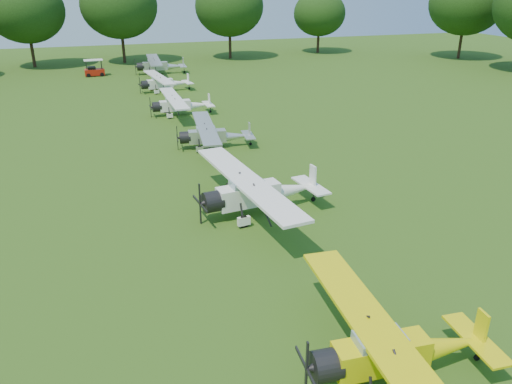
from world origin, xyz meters
TOP-DOWN VIEW (x-y plane):
  - ground at (0.00, 0.00)m, footprint 160.00×160.00m
  - tree_belt at (3.57, 0.16)m, footprint 137.36×130.27m
  - aircraft_2 at (1.06, -12.34)m, footprint 6.40×10.19m
  - aircraft_3 at (0.77, 0.63)m, footprint 7.18×11.41m
  - aircraft_4 at (1.10, 12.43)m, footprint 5.83×9.27m
  - aircraft_5 at (0.41, 22.93)m, footprint 5.87×9.33m
  - aircraft_6 at (0.54, 33.91)m, footprint 5.97×9.49m
  - aircraft_7 at (1.56, 45.42)m, footprint 6.73×10.72m
  - golf_cart at (-6.74, 46.50)m, footprint 2.52×1.65m

SIDE VIEW (x-z plane):
  - ground at x=0.00m, z-range 0.00..0.00m
  - golf_cart at x=-6.74m, z-range -0.34..1.74m
  - aircraft_4 at x=1.10m, z-range 0.15..1.97m
  - aircraft_5 at x=0.41m, z-range 0.16..2.00m
  - aircraft_6 at x=0.54m, z-range 0.16..2.02m
  - aircraft_2 at x=1.06m, z-range 0.17..2.17m
  - aircraft_7 at x=1.56m, z-range 0.18..2.29m
  - aircraft_3 at x=0.77m, z-range 0.19..2.43m
  - tree_belt at x=3.57m, z-range 0.77..15.29m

